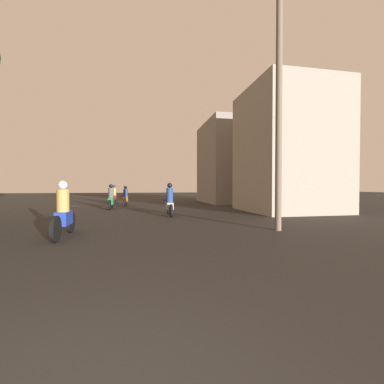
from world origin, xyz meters
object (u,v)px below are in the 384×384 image
at_px(utility_pole_near, 279,93).
at_px(motorcycle_blue, 64,214).
at_px(motorcycle_orange, 126,198).
at_px(motorcycle_red, 114,196).
at_px(motorcycle_silver, 170,202).
at_px(building_right_near, 287,150).
at_px(building_right_far, 233,163).
at_px(motorcycle_green, 111,199).

bearing_deg(utility_pole_near, motorcycle_blue, 178.26).
xyz_separation_m(motorcycle_orange, utility_pole_near, (5.36, -11.99, 3.71)).
xyz_separation_m(motorcycle_orange, motorcycle_red, (-1.12, 3.32, 0.03)).
relative_size(motorcycle_silver, building_right_near, 0.28).
relative_size(motorcycle_blue, building_right_far, 0.30).
bearing_deg(motorcycle_silver, building_right_far, 48.29).
bearing_deg(motorcycle_green, building_right_near, -16.20).
bearing_deg(building_right_far, motorcycle_red, 174.94).
relative_size(motorcycle_blue, motorcycle_silver, 1.06).
bearing_deg(building_right_far, motorcycle_orange, -165.42).
distance_m(motorcycle_orange, building_right_near, 11.47).
relative_size(building_right_near, utility_pole_near, 0.83).
height_order(motorcycle_silver, motorcycle_green, motorcycle_silver).
height_order(motorcycle_green, building_right_far, building_right_far).
bearing_deg(motorcycle_red, motorcycle_orange, -68.67).
xyz_separation_m(motorcycle_silver, building_right_near, (6.78, 0.96, 2.81)).
distance_m(motorcycle_blue, motorcycle_silver, 5.79).
relative_size(motorcycle_green, utility_pole_near, 0.23).
height_order(motorcycle_silver, building_right_far, building_right_far).
height_order(motorcycle_orange, utility_pole_near, utility_pole_near).
relative_size(motorcycle_blue, motorcycle_green, 1.08).
xyz_separation_m(motorcycle_green, building_right_far, (9.94, 5.26, 2.88)).
height_order(motorcycle_green, motorcycle_red, same).
relative_size(motorcycle_silver, motorcycle_red, 0.96).
relative_size(motorcycle_red, building_right_near, 0.30).
xyz_separation_m(building_right_near, building_right_far, (-0.01, 8.58, 0.06)).
bearing_deg(building_right_near, motorcycle_orange, 146.22).
xyz_separation_m(motorcycle_blue, motorcycle_green, (0.27, 8.94, -0.01)).
distance_m(motorcycle_green, utility_pole_near, 11.57).
height_order(motorcycle_orange, building_right_near, building_right_near).
xyz_separation_m(motorcycle_silver, motorcycle_green, (-3.16, 4.28, -0.02)).
height_order(motorcycle_orange, building_right_far, building_right_far).
distance_m(motorcycle_silver, motorcycle_red, 11.05).
bearing_deg(motorcycle_silver, utility_pole_near, -65.44).
distance_m(motorcycle_orange, motorcycle_red, 3.50).
xyz_separation_m(motorcycle_green, building_right_near, (9.94, -3.32, 2.83)).
height_order(motorcycle_green, building_right_near, building_right_near).
xyz_separation_m(motorcycle_blue, utility_pole_near, (6.34, -0.19, 3.68)).
relative_size(building_right_far, utility_pole_near, 0.85).
relative_size(motorcycle_blue, motorcycle_orange, 1.02).
bearing_deg(utility_pole_near, motorcycle_green, 123.60).
relative_size(motorcycle_silver, utility_pole_near, 0.24).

